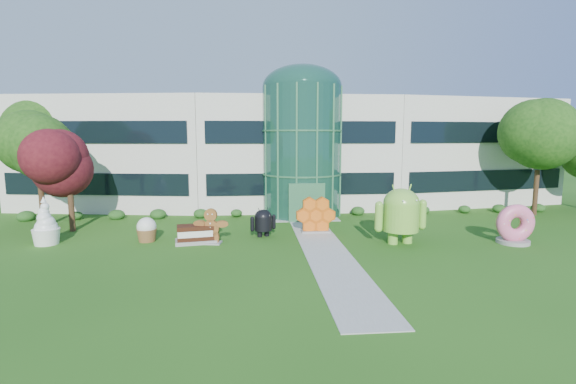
{
  "coord_description": "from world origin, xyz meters",
  "views": [
    {
      "loc": [
        -3.93,
        -20.07,
        6.2
      ],
      "look_at": [
        -1.61,
        6.0,
        2.6
      ],
      "focal_mm": 26.0,
      "sensor_mm": 36.0,
      "label": 1
    }
  ],
  "objects_px": {
    "android_black": "(263,221)",
    "donut": "(514,223)",
    "android_green": "(401,211)",
    "gingerbread": "(211,226)"
  },
  "relations": [
    {
      "from": "android_black",
      "to": "donut",
      "type": "xyz_separation_m",
      "value": [
        14.29,
        -2.88,
        0.18
      ]
    },
    {
      "from": "android_green",
      "to": "android_black",
      "type": "height_order",
      "value": "android_green"
    },
    {
      "from": "android_green",
      "to": "donut",
      "type": "relative_size",
      "value": 1.62
    },
    {
      "from": "android_green",
      "to": "gingerbread",
      "type": "distance_m",
      "value": 10.89
    },
    {
      "from": "donut",
      "to": "gingerbread",
      "type": "height_order",
      "value": "donut"
    },
    {
      "from": "android_black",
      "to": "gingerbread",
      "type": "xyz_separation_m",
      "value": [
        -3.02,
        -1.4,
        0.05
      ]
    },
    {
      "from": "donut",
      "to": "gingerbread",
      "type": "bearing_deg",
      "value": 177.92
    },
    {
      "from": "gingerbread",
      "to": "android_green",
      "type": "bearing_deg",
      "value": 5.31
    },
    {
      "from": "donut",
      "to": "android_green",
      "type": "bearing_deg",
      "value": 177.82
    },
    {
      "from": "android_green",
      "to": "gingerbread",
      "type": "bearing_deg",
      "value": 166.7
    }
  ]
}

